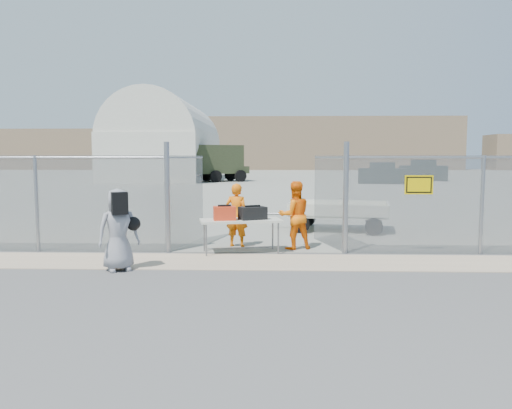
{
  "coord_description": "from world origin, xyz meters",
  "views": [
    {
      "loc": [
        0.37,
        -9.12,
        2.16
      ],
      "look_at": [
        0.0,
        2.0,
        1.1
      ],
      "focal_mm": 35.0,
      "sensor_mm": 36.0,
      "label": 1
    }
  ],
  "objects_px": {
    "folding_table": "(241,236)",
    "utility_trailer": "(339,215)",
    "security_worker_right": "(295,215)",
    "visitor": "(118,230)",
    "security_worker_left": "(237,215)"
  },
  "relations": [
    {
      "from": "folding_table",
      "to": "utility_trailer",
      "type": "height_order",
      "value": "utility_trailer"
    },
    {
      "from": "security_worker_right",
      "to": "visitor",
      "type": "height_order",
      "value": "security_worker_right"
    },
    {
      "from": "folding_table",
      "to": "utility_trailer",
      "type": "distance_m",
      "value": 4.44
    },
    {
      "from": "security_worker_left",
      "to": "security_worker_right",
      "type": "distance_m",
      "value": 1.4
    },
    {
      "from": "security_worker_left",
      "to": "security_worker_right",
      "type": "xyz_separation_m",
      "value": [
        1.38,
        -0.25,
        0.03
      ]
    },
    {
      "from": "security_worker_right",
      "to": "utility_trailer",
      "type": "relative_size",
      "value": 0.43
    },
    {
      "from": "folding_table",
      "to": "visitor",
      "type": "xyz_separation_m",
      "value": [
        -2.21,
        -1.81,
        0.4
      ]
    },
    {
      "from": "folding_table",
      "to": "security_worker_left",
      "type": "relative_size",
      "value": 1.17
    },
    {
      "from": "visitor",
      "to": "security_worker_left",
      "type": "bearing_deg",
      "value": 22.85
    },
    {
      "from": "folding_table",
      "to": "security_worker_right",
      "type": "relative_size",
      "value": 1.12
    },
    {
      "from": "utility_trailer",
      "to": "folding_table",
      "type": "bearing_deg",
      "value": -115.98
    },
    {
      "from": "visitor",
      "to": "folding_table",
      "type": "bearing_deg",
      "value": 10.97
    },
    {
      "from": "security_worker_left",
      "to": "security_worker_right",
      "type": "height_order",
      "value": "security_worker_right"
    },
    {
      "from": "visitor",
      "to": "utility_trailer",
      "type": "relative_size",
      "value": 0.42
    },
    {
      "from": "security_worker_left",
      "to": "utility_trailer",
      "type": "distance_m",
      "value": 3.97
    }
  ]
}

